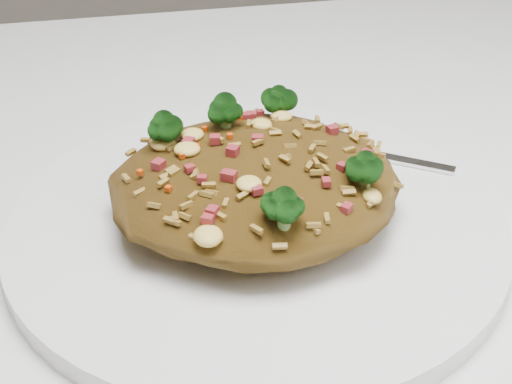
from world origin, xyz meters
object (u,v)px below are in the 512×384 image
at_px(plate, 256,222).
at_px(dining_table, 175,323).
at_px(fried_rice, 256,172).
at_px(fork, 349,150).

bearing_deg(plate, dining_table, 153.34).
height_order(dining_table, plate, plate).
distance_m(dining_table, fried_rice, 0.15).
relative_size(dining_table, fried_rice, 6.97).
bearing_deg(fried_rice, fork, 36.44).
height_order(dining_table, fork, fork).
bearing_deg(fried_rice, plate, -126.58).
xyz_separation_m(dining_table, fried_rice, (0.05, -0.03, 0.13)).
relative_size(dining_table, plate, 3.97).
xyz_separation_m(plate, fried_rice, (0.00, 0.00, 0.04)).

